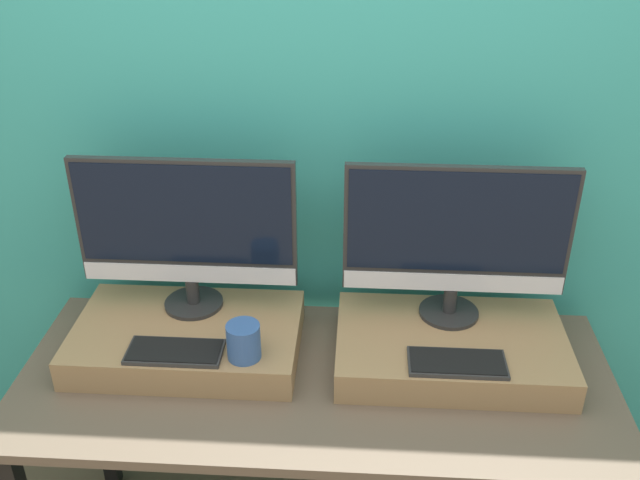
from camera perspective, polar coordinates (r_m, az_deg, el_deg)
The scene contains 9 objects.
wall_back at distance 2.16m, azimuth 0.37°, elevation 6.90°, with size 8.00×0.04×2.60m.
workbench at distance 2.12m, azimuth -0.35°, elevation -12.60°, with size 1.70×0.70×0.79m.
wooden_riser_left at distance 2.16m, azimuth -10.54°, elevation -7.72°, with size 0.66×0.41×0.09m.
monitor_left at distance 2.08m, azimuth -10.66°, elevation 0.94°, with size 0.64×0.18×0.48m.
keyboard_left at distance 2.02m, azimuth -11.54°, elevation -8.74°, with size 0.26×0.12×0.01m.
mug at distance 1.96m, azimuth -6.13°, elevation -8.06°, with size 0.09×0.09×0.10m.
wooden_riser_right at distance 2.12m, azimuth 10.40°, elevation -8.51°, with size 0.66×0.41×0.09m.
monitor_right at distance 2.04m, azimuth 10.88°, elevation 0.30°, with size 0.64×0.18×0.48m.
keyboard_right at distance 1.98m, azimuth 10.92°, elevation -9.62°, with size 0.26×0.12×0.01m.
Camera 1 is at (0.11, -1.23, 2.11)m, focal length 40.00 mm.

